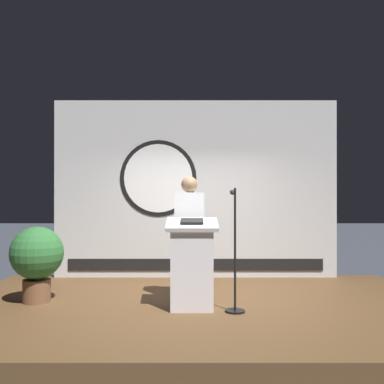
# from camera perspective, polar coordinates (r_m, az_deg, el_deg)

# --- Properties ---
(ground_plane) EXTENTS (40.00, 40.00, 0.00)m
(ground_plane) POSITION_cam_1_polar(r_m,az_deg,el_deg) (5.99, 0.60, -17.03)
(ground_plane) COLOR #383D47
(stage_platform) EXTENTS (6.40, 4.00, 0.30)m
(stage_platform) POSITION_cam_1_polar(r_m,az_deg,el_deg) (5.95, 0.60, -15.65)
(stage_platform) COLOR brown
(stage_platform) RESTS_ON ground
(banner_display) EXTENTS (4.83, 0.12, 3.03)m
(banner_display) POSITION_cam_1_polar(r_m,az_deg,el_deg) (7.58, 0.29, 0.34)
(banner_display) COLOR silver
(banner_display) RESTS_ON stage_platform
(podium) EXTENTS (0.64, 0.50, 1.13)m
(podium) POSITION_cam_1_polar(r_m,az_deg,el_deg) (5.56, -0.00, -9.35)
(podium) COLOR silver
(podium) RESTS_ON stage_platform
(speaker_person) EXTENTS (0.40, 0.26, 1.67)m
(speaker_person) POSITION_cam_1_polar(r_m,az_deg,el_deg) (6.00, -0.34, -5.77)
(speaker_person) COLOR black
(speaker_person) RESTS_ON stage_platform
(microphone_stand) EXTENTS (0.24, 0.49, 1.50)m
(microphone_stand) POSITION_cam_1_polar(r_m,az_deg,el_deg) (5.48, 5.54, -9.75)
(microphone_stand) COLOR black
(microphone_stand) RESTS_ON stage_platform
(potted_plant) EXTENTS (0.70, 0.70, 1.00)m
(potted_plant) POSITION_cam_1_polar(r_m,az_deg,el_deg) (6.23, -19.41, -7.90)
(potted_plant) COLOR brown
(potted_plant) RESTS_ON stage_platform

